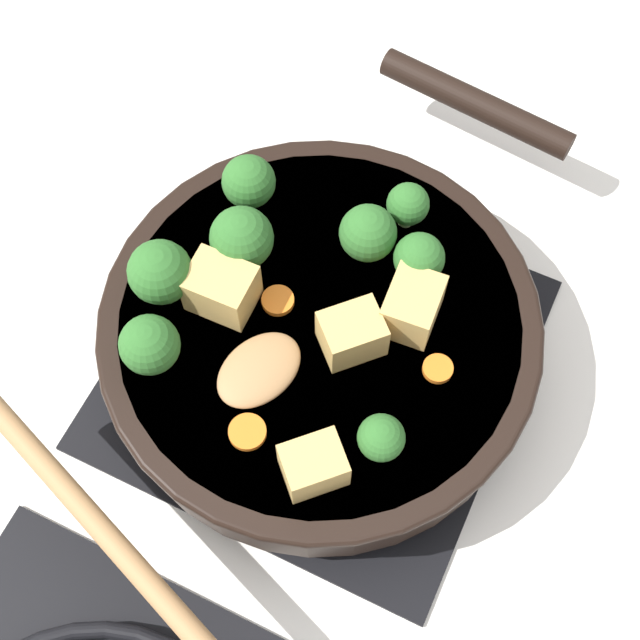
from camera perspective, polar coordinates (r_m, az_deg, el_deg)
ground_plane at (r=0.73m, az=0.00°, el=-2.79°), size 2.40×2.40×0.00m
front_burner_grate at (r=0.72m, az=0.00°, el=-2.41°), size 0.31×0.31×0.03m
skillet_pan at (r=0.68m, az=0.10°, el=-0.74°), size 0.33×0.44×0.06m
wooden_spoon at (r=0.62m, az=-9.74°, el=-8.25°), size 0.22×0.23×0.02m
tofu_cube_center_large at (r=0.60m, az=-0.42°, el=-9.28°), size 0.05×0.05×0.03m
tofu_cube_near_handle at (r=0.63m, az=2.06°, el=-0.88°), size 0.05×0.06×0.03m
tofu_cube_east_chunk at (r=0.65m, az=-6.33°, el=2.04°), size 0.05×0.04×0.04m
tofu_cube_west_chunk at (r=0.64m, az=5.92°, el=0.90°), size 0.04×0.05×0.04m
broccoli_floret_near_spoon at (r=0.60m, az=3.93°, el=-7.55°), size 0.03×0.03×0.04m
broccoli_floret_center_top at (r=0.63m, az=-10.85°, el=-1.59°), size 0.04×0.04×0.05m
broccoli_floret_east_rim at (r=0.66m, az=3.09°, el=5.56°), size 0.04×0.04×0.05m
broccoli_floret_west_rim at (r=0.65m, az=-10.19°, el=3.02°), size 0.05×0.05×0.05m
broccoli_floret_north_edge at (r=0.66m, az=-5.03°, el=5.23°), size 0.05×0.05×0.05m
broccoli_floret_south_cluster at (r=0.66m, az=6.36°, el=3.94°), size 0.04×0.04×0.05m
broccoli_floret_mid_floret at (r=0.68m, az=5.65°, el=7.36°), size 0.03×0.03×0.04m
broccoli_floret_small_inner at (r=0.69m, az=-4.58°, el=8.79°), size 0.04×0.04×0.05m
carrot_slice_orange_thin at (r=0.66m, az=-2.58°, el=1.49°), size 0.02×0.02×0.01m
carrot_slice_near_center at (r=0.62m, az=-4.67°, el=-7.16°), size 0.03×0.03×0.01m
carrot_slice_edge_slice at (r=0.64m, az=7.51°, el=-3.19°), size 0.02×0.02×0.01m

